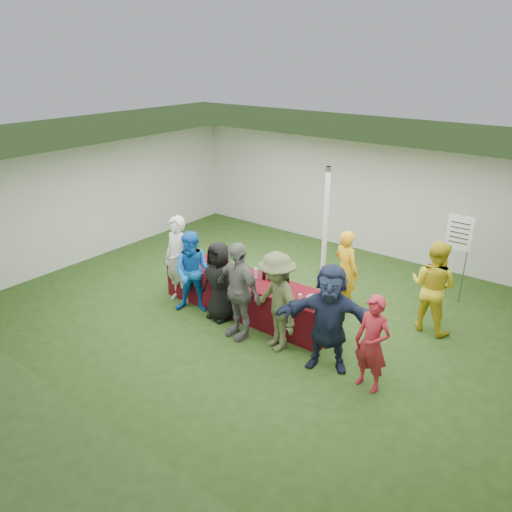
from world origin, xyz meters
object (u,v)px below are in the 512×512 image
Objects in this scene: wine_list_sign at (458,239)px; customer_6 at (372,344)px; dump_bucket at (313,302)px; customer_2 at (219,281)px; customer_4 at (277,302)px; customer_5 at (329,318)px; customer_3 at (238,290)px; staff_back at (433,286)px; customer_0 at (178,260)px; serving_table at (248,296)px; customer_1 at (194,273)px; staff_pourer at (346,271)px.

customer_6 is at bearing -90.55° from wine_list_sign.
dump_bucket is 1.90m from customer_2.
customer_4 is 0.98× the size of customer_5.
dump_bucket is at bearing 33.57° from customer_3.
customer_2 is (-3.27, -2.02, -0.09)m from staff_back.
wine_list_sign is 3.69m from customer_5.
customer_0 is at bearing -141.84° from wine_list_sign.
wine_list_sign is at bearing 67.35° from dump_bucket.
wine_list_sign is 4.74m from customer_2.
serving_table is 2.03× the size of customer_3.
customer_1 is 1.27m from customer_3.
staff_pourer reaches higher than customer_1.
wine_list_sign reaches higher than serving_table.
customer_4 is 1.75m from customer_6.
customer_3 is (0.37, -0.73, 0.51)m from serving_table.
customer_6 is (3.18, -0.21, -0.01)m from customer_2.
customer_1 reaches higher than serving_table.
customer_2 is 2.41m from customer_5.
dump_bucket is 0.16× the size of customer_2.
dump_bucket is 0.62m from customer_4.
customer_4 is at bearing -29.80° from serving_table.
customer_6 is (3.76, -0.14, -0.05)m from customer_1.
customer_1 is 1.07× the size of customer_6.
customer_6 is at bearing 93.82° from staff_back.
customer_5 is at bearing 130.48° from staff_pourer.
wine_list_sign is at bearing 96.79° from customer_6.
staff_pourer is 1.06× the size of customer_2.
customer_0 reaches higher than customer_3.
customer_2 is at bearing -1.87° from customer_0.
dump_bucket is 1.52m from staff_pourer.
staff_back reaches higher than customer_2.
customer_5 is at bearing -178.41° from customer_6.
customer_5 is (-0.87, -2.15, 0.03)m from staff_back.
customer_0 is 2.56m from customer_4.
dump_bucket is at bearing -112.65° from wine_list_sign.
customer_5 is 0.79m from customer_6.
customer_3 reaches higher than customer_6.
customer_4 is at bearing -4.50° from customer_0.
customer_6 is at bearing 11.73° from customer_3.
customer_5 reaches higher than customer_4.
wine_list_sign is 1.10× the size of staff_pourer.
wine_list_sign reaches higher than customer_0.
staff_back is at bearing 94.82° from customer_6.
dump_bucket is at bearing -7.93° from serving_table.
customer_2 is (0.58, 0.07, -0.04)m from customer_1.
customer_3 is (0.67, -0.26, 0.12)m from customer_2.
serving_table is at bearing 64.52° from customer_2.
serving_table is 1.39m from customer_4.
dump_bucket is 0.15× the size of customer_1.
wine_list_sign is 1.01× the size of customer_3.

